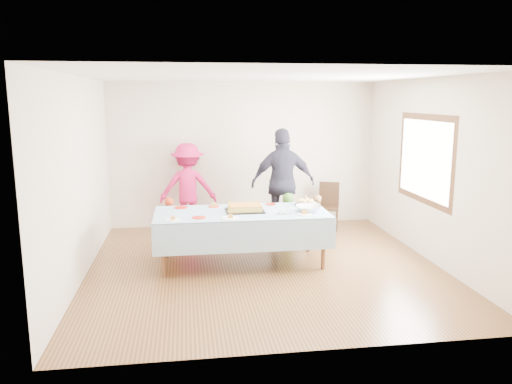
# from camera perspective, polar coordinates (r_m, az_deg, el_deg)

# --- Properties ---
(ground) EXTENTS (5.00, 5.00, 0.00)m
(ground) POSITION_cam_1_polar(r_m,az_deg,el_deg) (7.33, 0.95, -8.47)
(ground) COLOR #4C2C15
(ground) RESTS_ON ground
(room_walls) EXTENTS (5.04, 5.04, 2.72)m
(room_walls) POSITION_cam_1_polar(r_m,az_deg,el_deg) (6.96, 1.43, 5.47)
(room_walls) COLOR beige
(room_walls) RESTS_ON ground
(party_table) EXTENTS (2.50, 1.10, 0.78)m
(party_table) POSITION_cam_1_polar(r_m,az_deg,el_deg) (7.26, -1.67, -2.70)
(party_table) COLOR brown
(party_table) RESTS_ON ground
(birthday_cake) EXTENTS (0.56, 0.43, 0.10)m
(birthday_cake) POSITION_cam_1_polar(r_m,az_deg,el_deg) (7.27, -1.29, -1.85)
(birthday_cake) COLOR black
(birthday_cake) RESTS_ON party_table
(rolls_tray) EXTENTS (0.34, 0.34, 0.10)m
(rolls_tray) POSITION_cam_1_polar(r_m,az_deg,el_deg) (7.71, 5.68, -1.20)
(rolls_tray) COLOR black
(rolls_tray) RESTS_ON party_table
(punch_bowl) EXTENTS (0.36, 0.36, 0.09)m
(punch_bowl) POSITION_cam_1_polar(r_m,az_deg,el_deg) (7.29, 6.00, -1.89)
(punch_bowl) COLOR silver
(punch_bowl) RESTS_ON party_table
(party_hat) EXTENTS (0.09, 0.09, 0.15)m
(party_hat) POSITION_cam_1_polar(r_m,az_deg,el_deg) (7.80, 5.72, -0.79)
(party_hat) COLOR silver
(party_hat) RESTS_ON party_table
(fork_pile) EXTENTS (0.24, 0.18, 0.07)m
(fork_pile) POSITION_cam_1_polar(r_m,az_deg,el_deg) (7.10, 2.99, -2.28)
(fork_pile) COLOR white
(fork_pile) RESTS_ON party_table
(plate_red_far_a) EXTENTS (0.20, 0.20, 0.01)m
(plate_red_far_a) POSITION_cam_1_polar(r_m,az_deg,el_deg) (7.57, -8.59, -1.77)
(plate_red_far_a) COLOR red
(plate_red_far_a) RESTS_ON party_table
(plate_red_far_b) EXTENTS (0.17, 0.17, 0.01)m
(plate_red_far_b) POSITION_cam_1_polar(r_m,az_deg,el_deg) (7.60, -4.86, -1.65)
(plate_red_far_b) COLOR red
(plate_red_far_b) RESTS_ON party_table
(plate_red_far_c) EXTENTS (0.19, 0.19, 0.01)m
(plate_red_far_c) POSITION_cam_1_polar(r_m,az_deg,el_deg) (7.60, -1.92, -1.61)
(plate_red_far_c) COLOR red
(plate_red_far_c) RESTS_ON party_table
(plate_red_far_d) EXTENTS (0.16, 0.16, 0.01)m
(plate_red_far_d) POSITION_cam_1_polar(r_m,az_deg,el_deg) (7.72, 1.68, -1.41)
(plate_red_far_d) COLOR red
(plate_red_far_d) RESTS_ON party_table
(plate_red_near) EXTENTS (0.19, 0.19, 0.01)m
(plate_red_near) POSITION_cam_1_polar(r_m,az_deg,el_deg) (6.92, -6.55, -2.92)
(plate_red_near) COLOR red
(plate_red_near) RESTS_ON party_table
(plate_white_left) EXTENTS (0.21, 0.21, 0.01)m
(plate_white_left) POSITION_cam_1_polar(r_m,az_deg,el_deg) (6.83, -9.47, -3.17)
(plate_white_left) COLOR white
(plate_white_left) RESTS_ON party_table
(plate_white_mid) EXTENTS (0.24, 0.24, 0.01)m
(plate_white_mid) POSITION_cam_1_polar(r_m,az_deg,el_deg) (6.84, -2.93, -3.01)
(plate_white_mid) COLOR white
(plate_white_mid) RESTS_ON party_table
(plate_white_right) EXTENTS (0.20, 0.20, 0.01)m
(plate_white_right) POSITION_cam_1_polar(r_m,az_deg,el_deg) (7.10, 5.56, -2.53)
(plate_white_right) COLOR white
(plate_white_right) RESTS_ON party_table
(dining_chair) EXTENTS (0.47, 0.47, 0.86)m
(dining_chair) POSITION_cam_1_polar(r_m,az_deg,el_deg) (9.39, 8.30, -1.24)
(dining_chair) COLOR black
(dining_chair) RESTS_ON ground
(toddler_left) EXTENTS (0.34, 0.26, 0.86)m
(toddler_left) POSITION_cam_1_polar(r_m,az_deg,el_deg) (8.11, -9.85, -3.56)
(toddler_left) COLOR red
(toddler_left) RESTS_ON ground
(toddler_mid) EXTENTS (0.46, 0.37, 0.82)m
(toddler_mid) POSITION_cam_1_polar(r_m,az_deg,el_deg) (8.58, 3.67, -2.77)
(toddler_mid) COLOR #3D6F25
(toddler_mid) RESTS_ON ground
(toddler_right) EXTENTS (0.42, 0.35, 0.82)m
(toddler_right) POSITION_cam_1_polar(r_m,az_deg,el_deg) (8.42, 6.80, -3.09)
(toddler_right) COLOR tan
(toddler_right) RESTS_ON ground
(adult_left) EXTENTS (1.06, 0.65, 1.60)m
(adult_left) POSITION_cam_1_polar(r_m,az_deg,el_deg) (9.17, -7.78, 0.55)
(adult_left) COLOR #C61857
(adult_left) RESTS_ON ground
(adult_right) EXTENTS (1.12, 0.48, 1.90)m
(adult_right) POSITION_cam_1_polar(r_m,az_deg,el_deg) (8.67, 3.10, 1.02)
(adult_right) COLOR #292837
(adult_right) RESTS_ON ground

